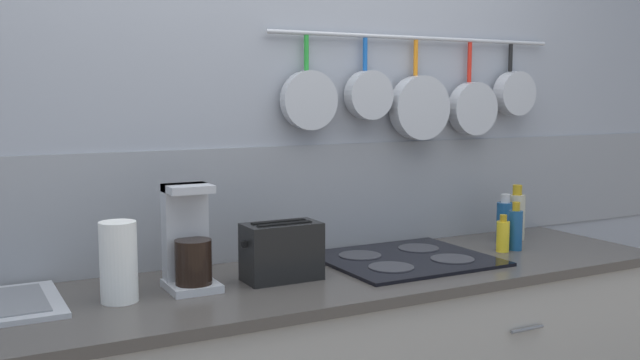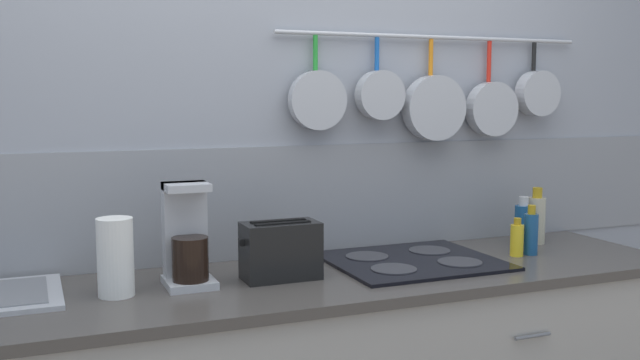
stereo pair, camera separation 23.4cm
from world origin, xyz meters
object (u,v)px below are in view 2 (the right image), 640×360
object	(u,v)px
paper_towel_roll	(115,257)
toaster	(281,251)
bottle_hot_sauce	(523,224)
bottle_olive_oil	(531,233)
bottle_cooking_wine	(537,219)
coffee_maker	(187,243)
bottle_dish_soap	(516,239)

from	to	relation	value
paper_towel_roll	toaster	bearing A→B (deg)	0.15
toaster	bottle_hot_sauce	world-z (taller)	bottle_hot_sauce
bottle_olive_oil	bottle_cooking_wine	bearing A→B (deg)	45.75
toaster	coffee_maker	bearing A→B (deg)	171.21
coffee_maker	bottle_hot_sauce	distance (m)	1.37
paper_towel_roll	coffee_maker	distance (m)	0.23
bottle_dish_soap	bottle_cooking_wine	world-z (taller)	bottle_cooking_wine
paper_towel_roll	bottle_dish_soap	distance (m)	1.46
coffee_maker	bottle_olive_oil	xyz separation A→B (m)	(1.29, -0.06, -0.05)
coffee_maker	bottle_cooking_wine	xyz separation A→B (m)	(1.45, 0.09, -0.03)
toaster	bottle_olive_oil	xyz separation A→B (m)	(1.00, -0.02, -0.01)
bottle_hot_sauce	coffee_maker	bearing A→B (deg)	-176.81
paper_towel_roll	bottle_cooking_wine	world-z (taller)	paper_towel_roll
coffee_maker	bottle_hot_sauce	size ratio (longest dim) A/B	1.65
coffee_maker	bottle_dish_soap	bearing A→B (deg)	-2.78
paper_towel_roll	bottle_hot_sauce	distance (m)	1.60
paper_towel_roll	coffee_maker	xyz separation A→B (m)	(0.23, 0.05, 0.02)
bottle_dish_soap	bottle_olive_oil	distance (m)	0.07
bottle_dish_soap	bottle_hot_sauce	world-z (taller)	bottle_hot_sauce
coffee_maker	bottle_dish_soap	world-z (taller)	coffee_maker
toaster	bottle_olive_oil	size ratio (longest dim) A/B	1.41
bottle_olive_oil	bottle_hot_sauce	distance (m)	0.16
bottle_dish_soap	bottle_olive_oil	size ratio (longest dim) A/B	0.76
bottle_hot_sauce	bottle_cooking_wine	world-z (taller)	bottle_cooking_wine
coffee_maker	toaster	bearing A→B (deg)	-8.79
coffee_maker	paper_towel_roll	bearing A→B (deg)	-168.19
toaster	bottle_dish_soap	xyz separation A→B (m)	(0.93, -0.01, -0.03)
coffee_maker	bottle_olive_oil	distance (m)	1.30
toaster	bottle_dish_soap	size ratio (longest dim) A/B	1.85
paper_towel_roll	bottle_olive_oil	bearing A→B (deg)	-0.62
coffee_maker	bottle_olive_oil	bearing A→B (deg)	-2.82
paper_towel_roll	bottle_cooking_wine	xyz separation A→B (m)	(1.67, 0.14, -0.02)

